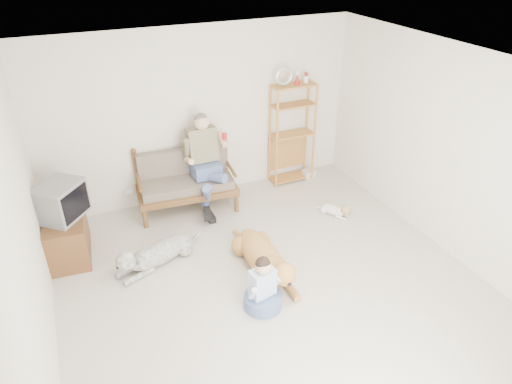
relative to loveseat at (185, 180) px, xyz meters
name	(u,v)px	position (x,y,z in m)	size (l,w,h in m)	color
floor	(278,295)	(0.43, -2.39, -0.49)	(5.50, 5.50, 0.00)	beige
ceiling	(286,74)	(0.43, -2.39, 2.21)	(5.50, 5.50, 0.00)	silver
wall_back	(201,115)	(0.43, 0.36, 0.86)	(5.00, 5.00, 0.00)	beige
wall_left	(25,260)	(-2.07, -2.39, 0.86)	(5.50, 5.50, 0.00)	beige
wall_right	(459,158)	(2.93, -2.39, 0.86)	(5.50, 5.50, 0.00)	beige
loveseat	(185,180)	(0.00, 0.00, 0.00)	(1.56, 0.84, 0.95)	brown
man	(207,170)	(0.29, -0.21, 0.21)	(0.58, 0.82, 1.33)	#54689B
etagere	(292,133)	(1.93, 0.16, 0.39)	(0.76, 0.33, 2.00)	#BE883B
book_stack	(309,173)	(2.26, 0.09, -0.41)	(0.22, 0.16, 0.14)	silver
tv_stand	(67,237)	(-1.80, -0.55, -0.19)	(0.58, 0.94, 0.60)	brown
crt_tv	(61,201)	(-1.77, -0.52, 0.35)	(0.72, 0.73, 0.48)	slate
wall_outlet	(129,191)	(-0.82, 0.34, -0.19)	(0.12, 0.02, 0.08)	white
golden_retriever	(266,260)	(0.47, -1.95, -0.28)	(0.42, 1.68, 0.51)	#B37F3E
shaggy_dog	(154,255)	(-0.80, -1.21, -0.32)	(1.29, 0.64, 0.41)	white
terrier	(337,210)	(2.03, -1.17, -0.39)	(0.36, 0.54, 0.23)	white
child	(263,289)	(0.18, -2.48, -0.23)	(0.45, 0.45, 0.71)	#54689B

